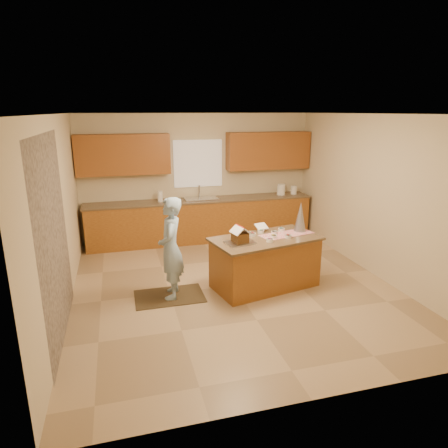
{
  "coord_description": "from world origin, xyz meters",
  "views": [
    {
      "loc": [
        -1.69,
        -5.68,
        2.74
      ],
      "look_at": [
        -0.1,
        0.2,
        1.0
      ],
      "focal_mm": 31.78,
      "sensor_mm": 36.0,
      "label": 1
    }
  ],
  "objects_px": {
    "gingerbread_house": "(240,236)",
    "island_base": "(265,263)",
    "tinsel_tree": "(300,217)",
    "boy": "(171,248)"
  },
  "relations": [
    {
      "from": "boy",
      "to": "island_base",
      "type": "bearing_deg",
      "value": 100.55
    },
    {
      "from": "gingerbread_house",
      "to": "island_base",
      "type": "bearing_deg",
      "value": 17.49
    },
    {
      "from": "island_base",
      "to": "boy",
      "type": "bearing_deg",
      "value": 166.93
    },
    {
      "from": "island_base",
      "to": "boy",
      "type": "height_order",
      "value": "boy"
    },
    {
      "from": "tinsel_tree",
      "to": "gingerbread_house",
      "type": "xyz_separation_m",
      "value": [
        -1.14,
        -0.34,
        -0.13
      ]
    },
    {
      "from": "tinsel_tree",
      "to": "gingerbread_house",
      "type": "distance_m",
      "value": 1.2
    },
    {
      "from": "gingerbread_house",
      "to": "boy",
      "type": "bearing_deg",
      "value": 170.61
    },
    {
      "from": "tinsel_tree",
      "to": "boy",
      "type": "distance_m",
      "value": 2.19
    },
    {
      "from": "island_base",
      "to": "tinsel_tree",
      "type": "xyz_separation_m",
      "value": [
        0.67,
        0.19,
        0.68
      ]
    },
    {
      "from": "tinsel_tree",
      "to": "gingerbread_house",
      "type": "bearing_deg",
      "value": -163.41
    }
  ]
}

